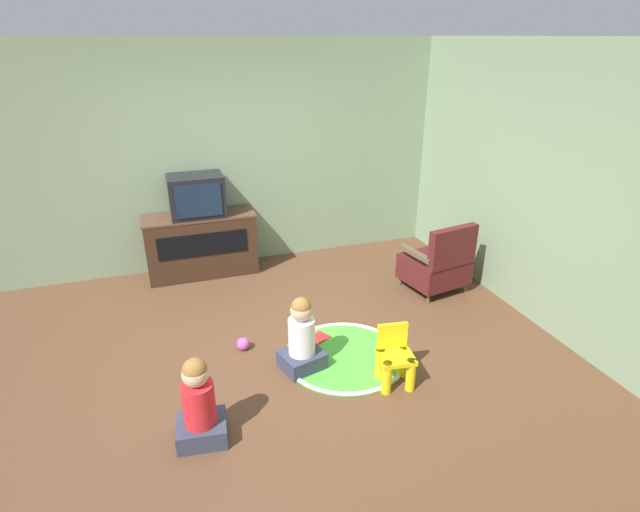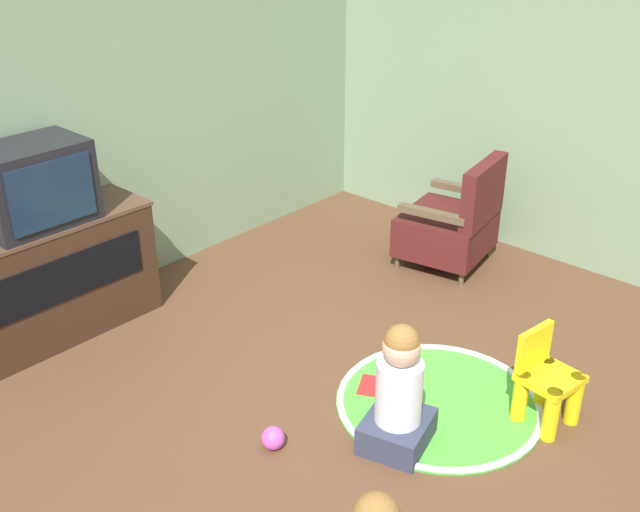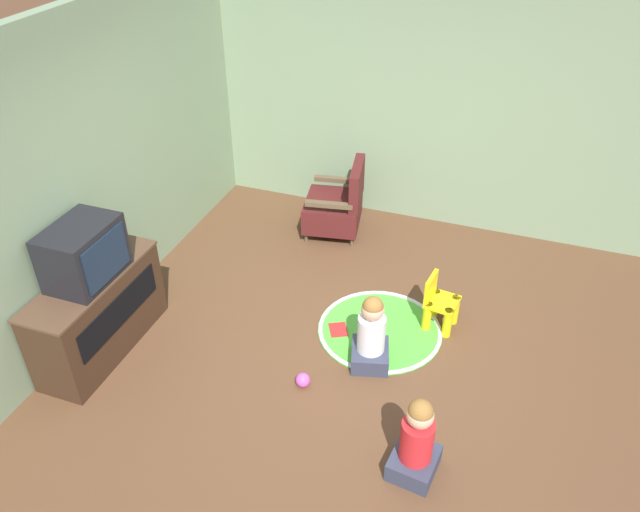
{
  "view_description": "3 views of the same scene",
  "coord_description": "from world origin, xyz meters",
  "px_view_note": "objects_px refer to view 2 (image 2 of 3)",
  "views": [
    {
      "loc": [
        -0.8,
        -3.77,
        2.68
      ],
      "look_at": [
        0.6,
        0.37,
        0.74
      ],
      "focal_mm": 28.0,
      "sensor_mm": 36.0,
      "label": 1
    },
    {
      "loc": [
        -2.23,
        -1.99,
        2.53
      ],
      "look_at": [
        0.48,
        0.48,
        0.7
      ],
      "focal_mm": 42.0,
      "sensor_mm": 36.0,
      "label": 2
    },
    {
      "loc": [
        -3.52,
        -1.18,
        3.75
      ],
      "look_at": [
        0.33,
        0.2,
        0.9
      ],
      "focal_mm": 35.0,
      "sensor_mm": 36.0,
      "label": 3
    }
  ],
  "objects_px": {
    "tv_cabinet": "(49,277)",
    "television": "(33,185)",
    "yellow_kid_chair": "(546,385)",
    "book": "(373,387)",
    "black_armchair": "(453,224)",
    "child_watching_left": "(399,395)",
    "toy_ball": "(273,438)"
  },
  "relations": [
    {
      "from": "television",
      "to": "child_watching_left",
      "type": "distance_m",
      "value": 2.38
    },
    {
      "from": "tv_cabinet",
      "to": "child_watching_left",
      "type": "xyz_separation_m",
      "value": [
        0.59,
        -2.21,
        -0.09
      ]
    },
    {
      "from": "black_armchair",
      "to": "child_watching_left",
      "type": "relative_size",
      "value": 1.19
    },
    {
      "from": "black_armchair",
      "to": "toy_ball",
      "type": "relative_size",
      "value": 6.91
    },
    {
      "from": "toy_ball",
      "to": "book",
      "type": "xyz_separation_m",
      "value": [
        0.72,
        -0.06,
        -0.05
      ]
    },
    {
      "from": "television",
      "to": "book",
      "type": "bearing_deg",
      "value": -64.52
    },
    {
      "from": "yellow_kid_chair",
      "to": "book",
      "type": "xyz_separation_m",
      "value": [
        -0.39,
        0.82,
        -0.2
      ]
    },
    {
      "from": "black_armchair",
      "to": "book",
      "type": "xyz_separation_m",
      "value": [
        -1.59,
        -0.54,
        -0.31
      ]
    },
    {
      "from": "television",
      "to": "book",
      "type": "relative_size",
      "value": 2.64
    },
    {
      "from": "toy_ball",
      "to": "black_armchair",
      "type": "bearing_deg",
      "value": 11.76
    },
    {
      "from": "toy_ball",
      "to": "yellow_kid_chair",
      "type": "bearing_deg",
      "value": -38.51
    },
    {
      "from": "television",
      "to": "child_watching_left",
      "type": "bearing_deg",
      "value": -74.95
    },
    {
      "from": "television",
      "to": "tv_cabinet",
      "type": "bearing_deg",
      "value": 90.0
    },
    {
      "from": "yellow_kid_chair",
      "to": "child_watching_left",
      "type": "distance_m",
      "value": 0.81
    },
    {
      "from": "tv_cabinet",
      "to": "television",
      "type": "height_order",
      "value": "television"
    },
    {
      "from": "tv_cabinet",
      "to": "black_armchair",
      "type": "bearing_deg",
      "value": -27.68
    },
    {
      "from": "black_armchair",
      "to": "yellow_kid_chair",
      "type": "xyz_separation_m",
      "value": [
        -1.2,
        -1.36,
        -0.1
      ]
    },
    {
      "from": "child_watching_left",
      "to": "toy_ball",
      "type": "height_order",
      "value": "child_watching_left"
    },
    {
      "from": "tv_cabinet",
      "to": "television",
      "type": "xyz_separation_m",
      "value": [
        -0.0,
        -0.01,
        0.6
      ]
    },
    {
      "from": "black_armchair",
      "to": "child_watching_left",
      "type": "bearing_deg",
      "value": 15.94
    },
    {
      "from": "yellow_kid_chair",
      "to": "book",
      "type": "height_order",
      "value": "yellow_kid_chair"
    },
    {
      "from": "black_armchair",
      "to": "yellow_kid_chair",
      "type": "distance_m",
      "value": 1.82
    },
    {
      "from": "child_watching_left",
      "to": "tv_cabinet",
      "type": "bearing_deg",
      "value": 89.96
    },
    {
      "from": "toy_ball",
      "to": "book",
      "type": "distance_m",
      "value": 0.72
    },
    {
      "from": "tv_cabinet",
      "to": "yellow_kid_chair",
      "type": "distance_m",
      "value": 2.94
    },
    {
      "from": "television",
      "to": "black_armchair",
      "type": "xyz_separation_m",
      "value": [
        2.46,
        -1.28,
        -0.67
      ]
    },
    {
      "from": "television",
      "to": "black_armchair",
      "type": "relative_size",
      "value": 0.75
    },
    {
      "from": "television",
      "to": "toy_ball",
      "type": "distance_m",
      "value": 2.0
    },
    {
      "from": "black_armchair",
      "to": "tv_cabinet",
      "type": "bearing_deg",
      "value": -37.84
    },
    {
      "from": "black_armchair",
      "to": "book",
      "type": "bearing_deg",
      "value": 8.76
    },
    {
      "from": "child_watching_left",
      "to": "book",
      "type": "xyz_separation_m",
      "value": [
        0.28,
        0.37,
        -0.29
      ]
    },
    {
      "from": "toy_ball",
      "to": "tv_cabinet",
      "type": "bearing_deg",
      "value": 94.88
    }
  ]
}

